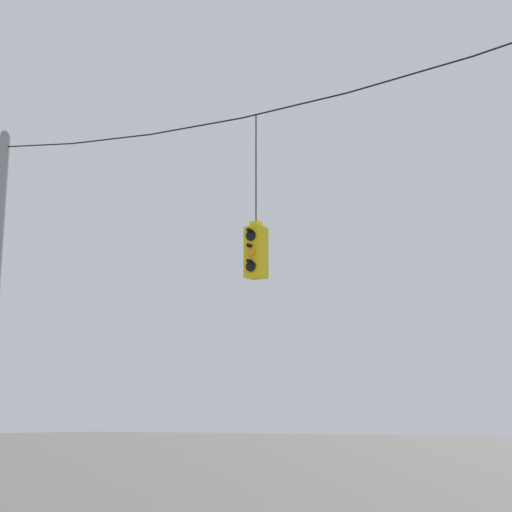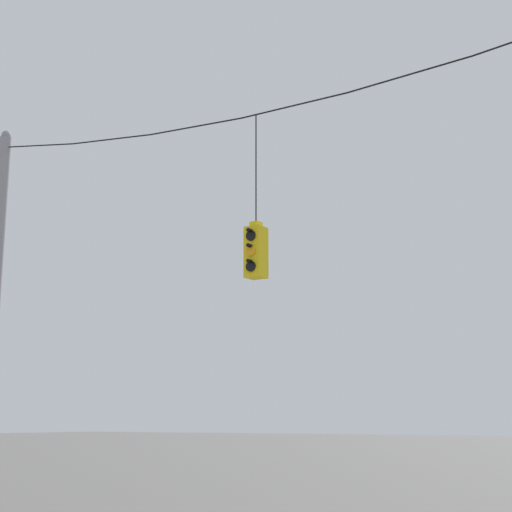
# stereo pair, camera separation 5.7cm
# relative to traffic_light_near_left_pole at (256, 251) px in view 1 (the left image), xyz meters

# --- Properties ---
(span_wire) EXTENTS (16.08, 0.03, 0.75)m
(span_wire) POSITION_rel_traffic_light_near_left_pole_xyz_m (0.81, 0.00, 2.95)
(span_wire) COLOR black
(traffic_light_near_left_pole) EXTENTS (0.34, 0.58, 3.22)m
(traffic_light_near_left_pole) POSITION_rel_traffic_light_near_left_pole_xyz_m (0.00, 0.00, 0.00)
(traffic_light_near_left_pole) COLOR yellow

